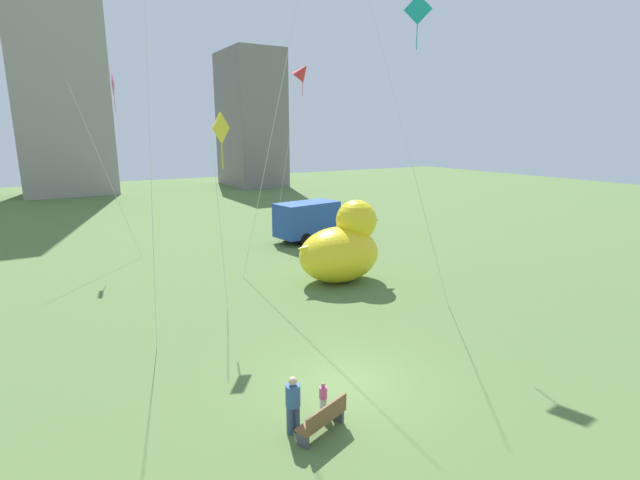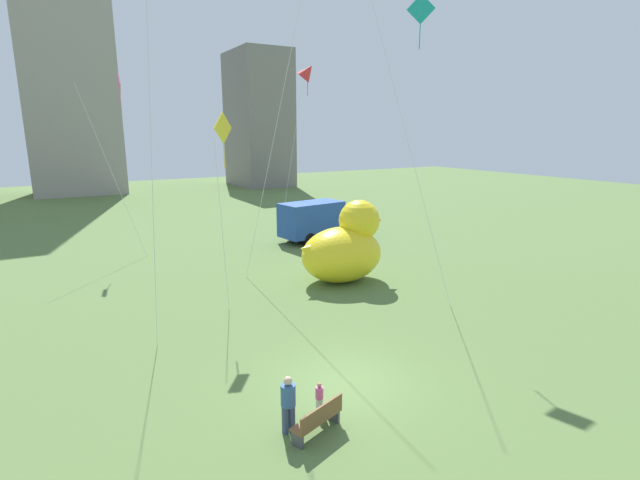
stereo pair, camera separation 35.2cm
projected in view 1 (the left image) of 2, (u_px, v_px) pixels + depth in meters
ground_plane at (347, 382)px, 15.10m from camera, size 140.00×140.00×0.00m
park_bench at (323, 418)px, 12.39m from camera, size 1.67×0.95×0.90m
person_adult at (293, 402)px, 12.39m from camera, size 0.40×0.40×1.61m
person_child at (323, 396)px, 13.35m from camera, size 0.23×0.23×0.94m
giant_inflatable_duck at (342, 247)px, 25.01m from camera, size 5.20×3.33×4.31m
box_truck at (315, 220)px, 34.65m from camera, size 6.57×3.22×2.85m
kite_red at (302, 72)px, 34.76m from camera, size 3.03×2.97×12.91m
kite_teal at (417, 25)px, 21.12m from camera, size 3.28×3.29×13.81m
kite_pink at (112, 92)px, 29.54m from camera, size 3.01×3.25×11.39m
kite_yellow at (221, 135)px, 19.78m from camera, size 1.04×0.83×8.62m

